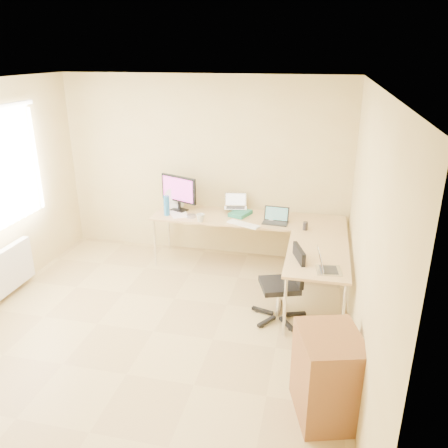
% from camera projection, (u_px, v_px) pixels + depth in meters
% --- Properties ---
extents(floor, '(4.50, 4.50, 0.00)m').
position_uv_depth(floor, '(154.00, 331.00, 4.95)').
color(floor, tan).
rests_on(floor, ground).
extents(ceiling, '(4.50, 4.50, 0.00)m').
position_uv_depth(ceiling, '(137.00, 85.00, 4.02)').
color(ceiling, white).
rests_on(ceiling, ground).
extents(wall_back, '(4.50, 0.00, 4.50)m').
position_uv_depth(wall_back, '(204.00, 168.00, 6.53)').
color(wall_back, tan).
rests_on(wall_back, ground).
extents(wall_right, '(0.00, 4.50, 4.50)m').
position_uv_depth(wall_right, '(365.00, 239.00, 4.06)').
color(wall_right, tan).
rests_on(wall_right, ground).
extents(desk_main, '(2.65, 0.70, 0.73)m').
position_uv_depth(desk_main, '(248.00, 242.00, 6.36)').
color(desk_main, tan).
rests_on(desk_main, ground).
extents(desk_return, '(0.70, 1.30, 0.73)m').
position_uv_depth(desk_return, '(316.00, 282.00, 5.25)').
color(desk_return, tan).
rests_on(desk_return, ground).
extents(monitor, '(0.63, 0.41, 0.52)m').
position_uv_depth(monitor, '(179.00, 193.00, 6.41)').
color(monitor, black).
rests_on(monitor, desk_main).
extents(book_stack, '(0.32, 0.37, 0.05)m').
position_uv_depth(book_stack, '(240.00, 213.00, 6.30)').
color(book_stack, '#1E6D55').
rests_on(book_stack, desk_main).
extents(laptop_center, '(0.35, 0.29, 0.21)m').
position_uv_depth(laptop_center, '(236.00, 201.00, 6.40)').
color(laptop_center, silver).
rests_on(laptop_center, desk_main).
extents(laptop_black, '(0.35, 0.27, 0.21)m').
position_uv_depth(laptop_black, '(276.00, 216.00, 5.98)').
color(laptop_black, '#242424').
rests_on(laptop_black, desk_main).
extents(keyboard, '(0.47, 0.30, 0.02)m').
position_uv_depth(keyboard, '(243.00, 224.00, 5.95)').
color(keyboard, white).
rests_on(keyboard, desk_main).
extents(mouse, '(0.11, 0.09, 0.03)m').
position_uv_depth(mouse, '(271.00, 220.00, 6.09)').
color(mouse, silver).
rests_on(mouse, desk_main).
extents(mug, '(0.15, 0.15, 0.11)m').
position_uv_depth(mug, '(200.00, 218.00, 6.06)').
color(mug, silver).
rests_on(mug, desk_main).
extents(cd_stack, '(0.14, 0.14, 0.03)m').
position_uv_depth(cd_stack, '(191.00, 216.00, 6.23)').
color(cd_stack, silver).
rests_on(cd_stack, desk_main).
extents(water_bottle, '(0.10, 0.10, 0.28)m').
position_uv_depth(water_bottle, '(167.00, 206.00, 6.26)').
color(water_bottle, '#2367A1').
rests_on(water_bottle, desk_main).
extents(papers, '(0.37, 0.40, 0.01)m').
position_uv_depth(papers, '(179.00, 214.00, 6.35)').
color(papers, white).
rests_on(papers, desk_main).
extents(white_box, '(0.23, 0.17, 0.08)m').
position_uv_depth(white_box, '(175.00, 204.00, 6.62)').
color(white_box, white).
rests_on(white_box, desk_main).
extents(desk_fan, '(0.25, 0.25, 0.28)m').
position_uv_depth(desk_fan, '(174.00, 199.00, 6.56)').
color(desk_fan, white).
rests_on(desk_fan, desk_main).
extents(black_cup, '(0.08, 0.08, 0.11)m').
position_uv_depth(black_cup, '(305.00, 226.00, 5.77)').
color(black_cup, '#282424').
rests_on(black_cup, desk_main).
extents(laptop_return, '(0.33, 0.28, 0.20)m').
position_uv_depth(laptop_return, '(329.00, 262.00, 4.68)').
color(laptop_return, silver).
rests_on(laptop_return, desk_return).
extents(office_chair, '(0.68, 0.68, 0.89)m').
position_uv_depth(office_chair, '(280.00, 279.00, 5.03)').
color(office_chair, black).
rests_on(office_chair, ground).
extents(cabinet, '(0.63, 0.71, 0.83)m').
position_uv_depth(cabinet, '(327.00, 378.00, 3.72)').
color(cabinet, olive).
rests_on(cabinet, ground).
extents(radiator, '(0.09, 0.80, 0.55)m').
position_uv_depth(radiator, '(10.00, 269.00, 5.60)').
color(radiator, white).
rests_on(radiator, ground).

